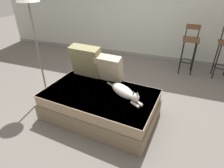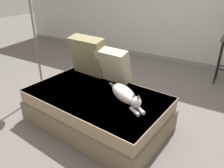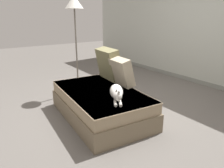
{
  "view_description": "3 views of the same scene",
  "coord_description": "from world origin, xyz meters",
  "px_view_note": "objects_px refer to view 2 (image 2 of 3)",
  "views": [
    {
      "loc": [
        0.95,
        -2.44,
        1.84
      ],
      "look_at": [
        0.15,
        -0.3,
        0.53
      ],
      "focal_mm": 30.0,
      "sensor_mm": 36.0,
      "label": 1
    },
    {
      "loc": [
        1.29,
        -2.16,
        1.6
      ],
      "look_at": [
        0.15,
        -0.3,
        0.53
      ],
      "focal_mm": 35.0,
      "sensor_mm": 36.0,
      "label": 2
    },
    {
      "loc": [
        2.51,
        -1.94,
        1.45
      ],
      "look_at": [
        0.15,
        -0.3,
        0.53
      ],
      "focal_mm": 35.0,
      "sensor_mm": 36.0,
      "label": 3
    }
  ],
  "objects_px": {
    "throw_pillow_corner": "(89,56)",
    "cat": "(125,95)",
    "throw_pillow_middle": "(113,65)",
    "couch": "(97,109)"
  },
  "relations": [
    {
      "from": "throw_pillow_corner",
      "to": "couch",
      "type": "bearing_deg",
      "value": -46.1
    },
    {
      "from": "throw_pillow_middle",
      "to": "cat",
      "type": "distance_m",
      "value": 0.52
    },
    {
      "from": "couch",
      "to": "throw_pillow_middle",
      "type": "xyz_separation_m",
      "value": [
        -0.01,
        0.39,
        0.42
      ]
    },
    {
      "from": "couch",
      "to": "throw_pillow_middle",
      "type": "relative_size",
      "value": 3.9
    },
    {
      "from": "throw_pillow_middle",
      "to": "cat",
      "type": "height_order",
      "value": "throw_pillow_middle"
    },
    {
      "from": "couch",
      "to": "throw_pillow_middle",
      "type": "height_order",
      "value": "throw_pillow_middle"
    },
    {
      "from": "cat",
      "to": "throw_pillow_corner",
      "type": "bearing_deg",
      "value": 152.76
    },
    {
      "from": "couch",
      "to": "cat",
      "type": "relative_size",
      "value": 2.63
    },
    {
      "from": "couch",
      "to": "cat",
      "type": "bearing_deg",
      "value": 4.93
    },
    {
      "from": "throw_pillow_corner",
      "to": "cat",
      "type": "xyz_separation_m",
      "value": [
        0.76,
        -0.39,
        -0.18
      ]
    }
  ]
}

